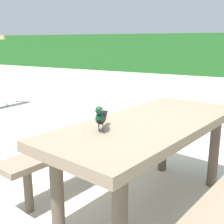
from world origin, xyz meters
name	(u,v)px	position (x,y,z in m)	size (l,w,h in m)	color
ground_plane	(115,196)	(0.00, 0.00, 0.00)	(60.00, 60.00, 0.00)	beige
picnic_table_foreground	(149,143)	(0.31, -0.02, 0.56)	(1.96, 1.99, 0.74)	#84725B
bird_grackle	(101,117)	(0.12, -0.44, 0.84)	(0.14, 0.28, 0.18)	black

